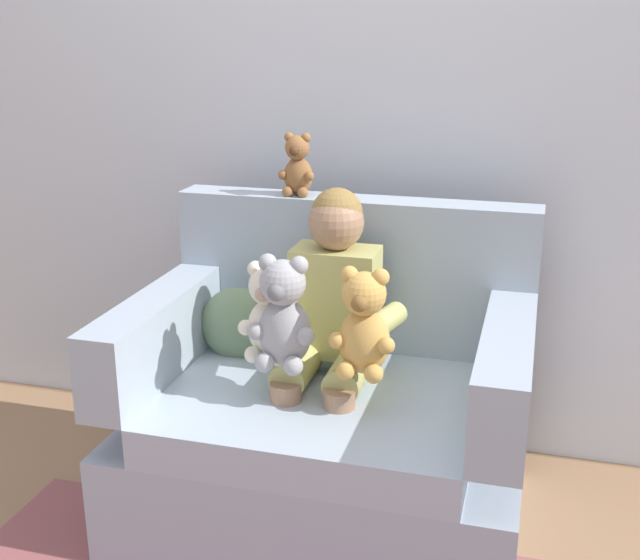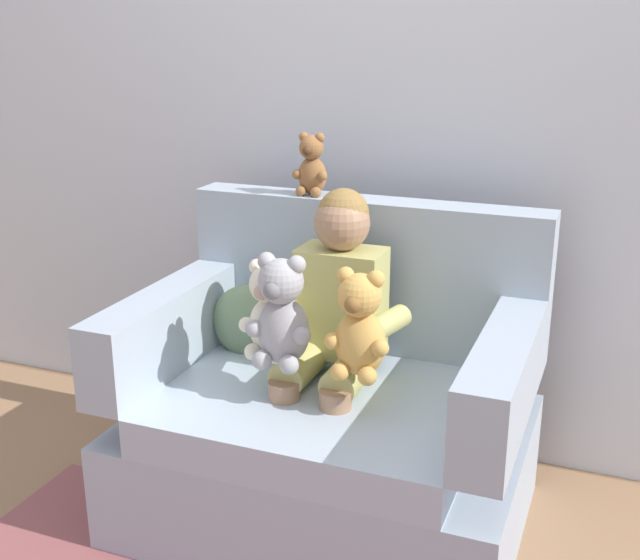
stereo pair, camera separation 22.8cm
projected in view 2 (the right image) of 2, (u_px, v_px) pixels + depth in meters
The scene contains 9 objects.
ground_plane at pixel (327, 516), 2.58m from camera, with size 8.00×8.00×0.00m, color #936D4C.
back_wall at pixel (396, 87), 2.74m from camera, with size 6.00×0.10×2.60m, color silver.
armchair at pixel (332, 421), 2.51m from camera, with size 1.19×0.85×0.97m.
seated_child at pixel (334, 313), 2.42m from camera, with size 0.45×0.39×0.82m.
plush_grey at pixel (282, 314), 2.26m from camera, with size 0.20×0.16×0.33m.
plush_cream at pixel (270, 313), 2.33m from camera, with size 0.17×0.14×0.29m.
plush_honey at pixel (360, 327), 2.19m from camera, with size 0.19×0.15×0.31m.
plush_brown_on_backrest at pixel (312, 166), 2.62m from camera, with size 0.12×0.10×0.21m.
throw_pillow at pixel (250, 322), 2.66m from camera, with size 0.26×0.12×0.26m, color slate.
Camera 2 is at (0.80, -2.07, 1.52)m, focal length 45.08 mm.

